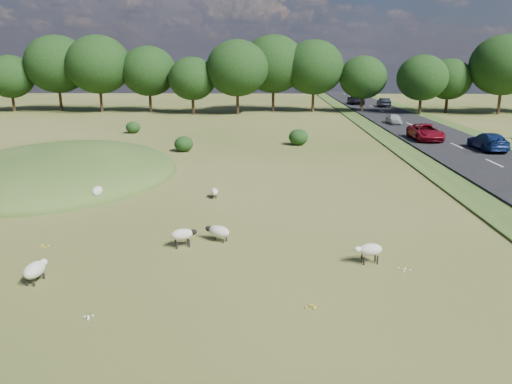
# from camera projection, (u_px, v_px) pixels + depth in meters

# --- Properties ---
(ground) EXTENTS (160.00, 160.00, 0.00)m
(ground) POSITION_uv_depth(u_px,v_px,m) (238.00, 155.00, 42.73)
(ground) COLOR #45571B
(ground) RESTS_ON ground
(mound) EXTENTS (16.00, 20.00, 4.00)m
(mound) POSITION_uv_depth(u_px,v_px,m) (62.00, 175.00, 35.32)
(mound) COLOR #33561E
(mound) RESTS_ON ground
(road) EXTENTS (8.00, 150.00, 0.25)m
(road) POSITION_uv_depth(u_px,v_px,m) (436.00, 137.00, 51.83)
(road) COLOR black
(road) RESTS_ON ground
(treeline) EXTENTS (96.28, 14.66, 11.70)m
(treeline) POSITION_uv_depth(u_px,v_px,m) (245.00, 69.00, 75.30)
(treeline) COLOR black
(treeline) RESTS_ON ground
(shrubs) EXTENTS (19.67, 12.92, 1.53)m
(shrubs) POSITION_uv_depth(u_px,v_px,m) (218.00, 136.00, 48.58)
(shrubs) COLOR black
(shrubs) RESTS_ON ground
(sheep_0) EXTENTS (1.21, 0.68, 0.85)m
(sheep_0) POSITION_uv_depth(u_px,v_px,m) (369.00, 250.00, 19.88)
(sheep_0) COLOR beige
(sheep_0) RESTS_ON ground
(sheep_2) EXTENTS (1.29, 0.97, 0.73)m
(sheep_2) POSITION_uv_depth(u_px,v_px,m) (218.00, 231.00, 22.41)
(sheep_2) COLOR beige
(sheep_2) RESTS_ON ground
(sheep_3) EXTENTS (0.72, 1.37, 0.77)m
(sheep_3) POSITION_uv_depth(u_px,v_px,m) (35.00, 270.00, 18.27)
(sheep_3) COLOR beige
(sheep_3) RESTS_ON ground
(sheep_4) EXTENTS (1.20, 0.85, 0.84)m
(sheep_4) POSITION_uv_depth(u_px,v_px,m) (183.00, 234.00, 21.65)
(sheep_4) COLOR beige
(sheep_4) RESTS_ON ground
(sheep_5) EXTENTS (0.65, 1.33, 0.95)m
(sheep_5) POSITION_uv_depth(u_px,v_px,m) (97.00, 191.00, 28.45)
(sheep_5) COLOR beige
(sheep_5) RESTS_ON ground
(sheep_6) EXTENTS (0.52, 1.01, 0.57)m
(sheep_6) POSITION_uv_depth(u_px,v_px,m) (214.00, 192.00, 29.48)
(sheep_6) COLOR beige
(sheep_6) RESTS_ON ground
(car_0) EXTENTS (2.11, 5.19, 1.51)m
(car_0) POSITION_uv_depth(u_px,v_px,m) (488.00, 141.00, 43.67)
(car_0) COLOR navy
(car_0) RESTS_ON road
(car_1) EXTENTS (1.44, 3.57, 1.22)m
(car_1) POSITION_uv_depth(u_px,v_px,m) (394.00, 119.00, 61.56)
(car_1) COLOR silver
(car_1) RESTS_ON road
(car_3) EXTENTS (1.53, 4.38, 1.44)m
(car_3) POSITION_uv_depth(u_px,v_px,m) (384.00, 102.00, 83.77)
(car_3) COLOR black
(car_3) RESTS_ON road
(car_4) EXTENTS (2.46, 5.35, 1.49)m
(car_4) POSITION_uv_depth(u_px,v_px,m) (356.00, 100.00, 88.60)
(car_4) COLOR black
(car_4) RESTS_ON road
(car_5) EXTENTS (2.04, 5.01, 1.45)m
(car_5) POSITION_uv_depth(u_px,v_px,m) (356.00, 92.00, 111.45)
(car_5) COLOR #AFB3B8
(car_5) RESTS_ON road
(car_6) EXTENTS (2.55, 5.53, 1.54)m
(car_6) POSITION_uv_depth(u_px,v_px,m) (426.00, 132.00, 49.12)
(car_6) COLOR maroon
(car_6) RESTS_ON road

